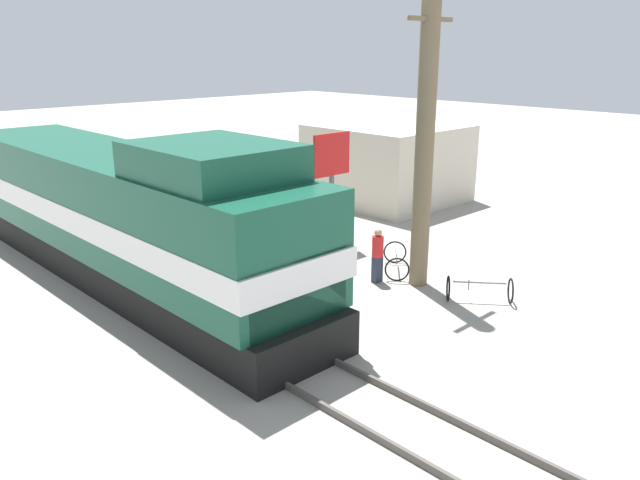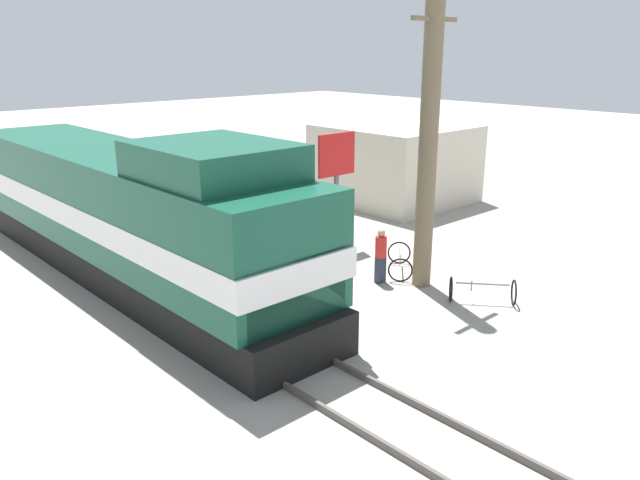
{
  "view_description": "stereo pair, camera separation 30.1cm",
  "coord_description": "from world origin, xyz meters",
  "px_view_note": "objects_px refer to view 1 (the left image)",
  "views": [
    {
      "loc": [
        -8.05,
        -12.62,
        6.72
      ],
      "look_at": [
        1.2,
        -3.02,
        2.56
      ],
      "focal_mm": 35.0,
      "sensor_mm": 36.0,
      "label": 1
    },
    {
      "loc": [
        -7.83,
        -12.83,
        6.72
      ],
      "look_at": [
        1.2,
        -3.02,
        2.56
      ],
      "focal_mm": 35.0,
      "sensor_mm": 36.0,
      "label": 2
    }
  ],
  "objects_px": {
    "bicycle_spare": "(479,289)",
    "bicycle": "(396,260)",
    "locomotive": "(126,215)",
    "utility_pole": "(425,140)",
    "person_bystander": "(378,253)",
    "billboard_sign": "(332,164)",
    "vendor_umbrella": "(263,212)"
  },
  "relations": [
    {
      "from": "bicycle_spare",
      "to": "bicycle",
      "type": "bearing_deg",
      "value": -133.24
    },
    {
      "from": "locomotive",
      "to": "utility_pole",
      "type": "distance_m",
      "value": 8.8
    },
    {
      "from": "locomotive",
      "to": "bicycle",
      "type": "bearing_deg",
      "value": -38.53
    },
    {
      "from": "person_bystander",
      "to": "billboard_sign",
      "type": "bearing_deg",
      "value": 68.09
    },
    {
      "from": "person_bystander",
      "to": "bicycle_spare",
      "type": "bearing_deg",
      "value": -73.41
    },
    {
      "from": "bicycle",
      "to": "person_bystander",
      "type": "bearing_deg",
      "value": -123.12
    },
    {
      "from": "utility_pole",
      "to": "bicycle_spare",
      "type": "height_order",
      "value": "utility_pole"
    },
    {
      "from": "locomotive",
      "to": "bicycle",
      "type": "xyz_separation_m",
      "value": [
        6.27,
        -4.99,
        -1.64
      ]
    },
    {
      "from": "vendor_umbrella",
      "to": "person_bystander",
      "type": "xyz_separation_m",
      "value": [
        1.35,
        -3.65,
        -0.81
      ]
    },
    {
      "from": "billboard_sign",
      "to": "bicycle",
      "type": "distance_m",
      "value": 4.0
    },
    {
      "from": "utility_pole",
      "to": "person_bystander",
      "type": "xyz_separation_m",
      "value": [
        -0.77,
        0.93,
        -3.34
      ]
    },
    {
      "from": "locomotive",
      "to": "vendor_umbrella",
      "type": "distance_m",
      "value": 4.15
    },
    {
      "from": "bicycle",
      "to": "bicycle_spare",
      "type": "xyz_separation_m",
      "value": [
        -0.2,
        -3.09,
        -0.02
      ]
    },
    {
      "from": "locomotive",
      "to": "bicycle_spare",
      "type": "distance_m",
      "value": 10.24
    },
    {
      "from": "utility_pole",
      "to": "person_bystander",
      "type": "height_order",
      "value": "utility_pole"
    },
    {
      "from": "bicycle",
      "to": "bicycle_spare",
      "type": "bearing_deg",
      "value": -45.31
    },
    {
      "from": "locomotive",
      "to": "vendor_umbrella",
      "type": "bearing_deg",
      "value": -21.29
    },
    {
      "from": "person_bystander",
      "to": "bicycle_spare",
      "type": "distance_m",
      "value": 3.1
    },
    {
      "from": "utility_pole",
      "to": "bicycle",
      "type": "bearing_deg",
      "value": 74.4
    },
    {
      "from": "bicycle_spare",
      "to": "billboard_sign",
      "type": "bearing_deg",
      "value": -133.52
    },
    {
      "from": "bicycle_spare",
      "to": "locomotive",
      "type": "bearing_deg",
      "value": -92.65
    },
    {
      "from": "locomotive",
      "to": "billboard_sign",
      "type": "xyz_separation_m",
      "value": [
        6.5,
        -1.93,
        0.91
      ]
    },
    {
      "from": "billboard_sign",
      "to": "vendor_umbrella",
      "type": "bearing_deg",
      "value": 170.75
    },
    {
      "from": "vendor_umbrella",
      "to": "locomotive",
      "type": "bearing_deg",
      "value": 158.71
    },
    {
      "from": "utility_pole",
      "to": "person_bystander",
      "type": "relative_size",
      "value": 5.08
    },
    {
      "from": "bicycle",
      "to": "bicycle_spare",
      "type": "distance_m",
      "value": 3.1
    },
    {
      "from": "bicycle",
      "to": "locomotive",
      "type": "bearing_deg",
      "value": -170.17
    },
    {
      "from": "utility_pole",
      "to": "person_bystander",
      "type": "bearing_deg",
      "value": 129.33
    },
    {
      "from": "locomotive",
      "to": "person_bystander",
      "type": "xyz_separation_m",
      "value": [
        5.2,
        -5.15,
        -1.13
      ]
    },
    {
      "from": "locomotive",
      "to": "bicycle_spare",
      "type": "relative_size",
      "value": 9.36
    },
    {
      "from": "person_bystander",
      "to": "bicycle",
      "type": "distance_m",
      "value": 1.2
    },
    {
      "from": "vendor_umbrella",
      "to": "bicycle_spare",
      "type": "distance_m",
      "value": 7.07
    }
  ]
}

